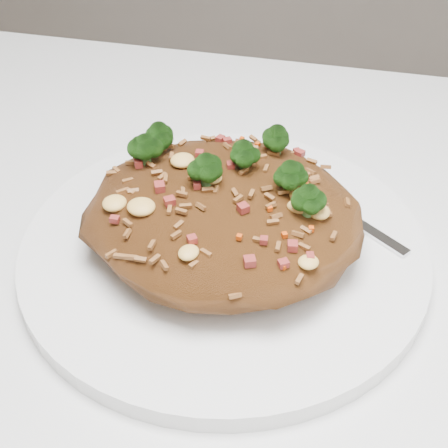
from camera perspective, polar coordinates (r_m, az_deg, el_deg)
The scene contains 4 objects.
dining_table at distance 0.48m, azimuth -8.01°, elevation -16.29°, with size 1.20×0.80×0.75m.
plate at distance 0.44m, azimuth 0.00°, elevation -2.19°, with size 0.28×0.28×0.01m, color white.
fried_rice at distance 0.42m, azimuth 0.02°, elevation 1.84°, with size 0.19×0.17×0.07m.
fork at distance 0.47m, azimuth 9.41°, elevation 1.86°, with size 0.14×0.11×0.00m.
Camera 1 is at (0.12, -0.24, 1.05)m, focal length 50.00 mm.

